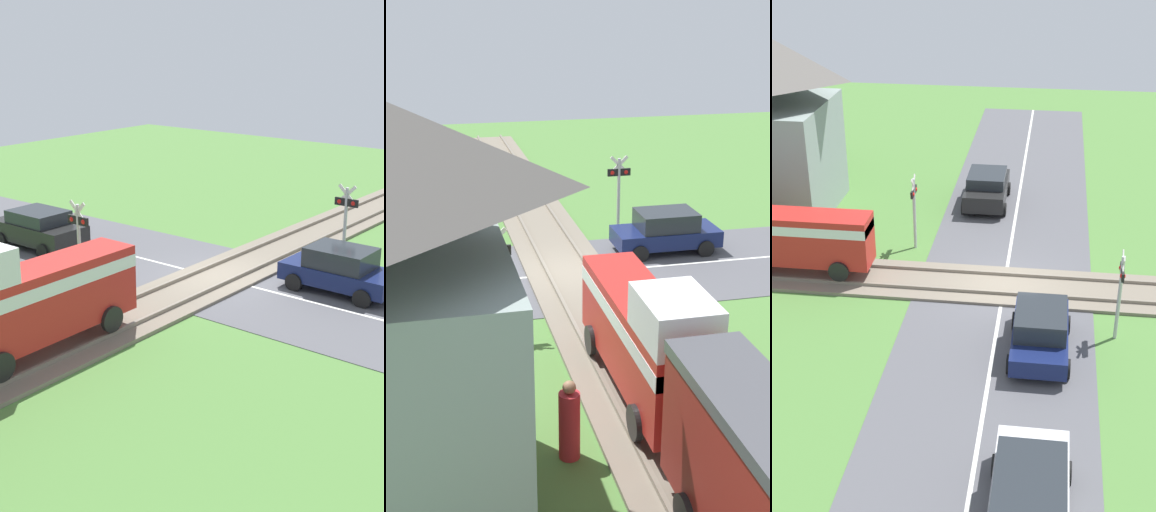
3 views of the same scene
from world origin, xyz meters
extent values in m
plane|color=#4C7A38|center=(0.00, 0.00, 0.00)|extent=(60.00, 60.00, 0.00)
cube|color=#515156|center=(0.00, 0.00, 0.01)|extent=(48.00, 6.40, 0.02)
cube|color=silver|center=(0.00, 0.00, 0.02)|extent=(48.00, 0.12, 0.00)
cube|color=#756B5B|center=(0.00, 0.00, 0.06)|extent=(2.80, 48.00, 0.12)
cube|color=slate|center=(-0.72, 0.00, 0.18)|extent=(0.10, 48.00, 0.12)
cube|color=slate|center=(0.72, 0.00, 0.18)|extent=(0.10, 48.00, 0.12)
cube|color=red|center=(0.00, 7.89, 1.57)|extent=(1.35, 5.91, 1.90)
cube|color=silver|center=(0.00, 7.89, 2.09)|extent=(1.37, 5.91, 0.36)
cylinder|color=black|center=(-0.72, 6.00, 0.62)|extent=(0.14, 0.76, 0.76)
cylinder|color=black|center=(0.72, 6.00, 0.62)|extent=(0.14, 0.76, 0.76)
cylinder|color=black|center=(-0.72, 9.78, 0.62)|extent=(0.14, 0.76, 0.76)
cube|color=#141E4C|center=(-3.93, -1.44, 0.59)|extent=(3.78, 1.72, 0.58)
cube|color=#23282D|center=(-3.93, -1.44, 1.20)|extent=(2.08, 1.58, 0.65)
cylinder|color=black|center=(-2.71, -0.58, 0.30)|extent=(0.60, 0.18, 0.60)
cylinder|color=black|center=(-2.71, -2.30, 0.30)|extent=(0.60, 0.18, 0.60)
cylinder|color=black|center=(-5.16, -0.58, 0.30)|extent=(0.60, 0.18, 0.60)
cube|color=black|center=(7.78, 1.44, 0.67)|extent=(3.90, 1.82, 0.74)
cube|color=#23282D|center=(7.78, 1.44, 1.29)|extent=(2.14, 1.68, 0.49)
cylinder|color=black|center=(6.51, 0.53, 0.30)|extent=(0.60, 0.18, 0.60)
cylinder|color=black|center=(6.51, 2.35, 0.30)|extent=(0.60, 0.18, 0.60)
cylinder|color=black|center=(9.04, 0.53, 0.30)|extent=(0.60, 0.18, 0.60)
cylinder|color=black|center=(9.04, 2.35, 0.30)|extent=(0.60, 0.18, 0.60)
cylinder|color=#B7B7B7|center=(-2.84, -3.85, 1.49)|extent=(0.12, 0.12, 2.98)
cube|color=black|center=(-2.84, -3.85, 2.44)|extent=(0.90, 0.08, 0.28)
sphere|color=red|center=(-3.11, -3.85, 2.44)|extent=(0.18, 0.18, 0.18)
sphere|color=red|center=(-2.57, -3.85, 2.44)|extent=(0.18, 0.18, 0.18)
cube|color=silver|center=(-2.84, -3.85, 2.73)|extent=(0.72, 0.04, 0.72)
cube|color=silver|center=(-2.84, -3.85, 2.73)|extent=(0.72, 0.04, 0.72)
cylinder|color=#B7B7B7|center=(2.84, 3.85, 1.49)|extent=(0.12, 0.12, 2.98)
cube|color=black|center=(2.84, 3.85, 2.44)|extent=(0.90, 0.08, 0.28)
sphere|color=red|center=(3.11, 3.85, 2.44)|extent=(0.18, 0.18, 0.18)
sphere|color=red|center=(2.57, 3.85, 2.44)|extent=(0.18, 0.18, 0.18)
cube|color=silver|center=(2.84, 3.85, 2.73)|extent=(0.72, 0.04, 0.72)
cube|color=silver|center=(2.84, 3.85, 2.73)|extent=(0.72, 0.04, 0.72)
camera|label=1|loc=(-13.90, 19.05, 8.38)|focal=50.00mm
camera|label=2|loc=(4.66, 21.71, 8.93)|focal=50.00mm
camera|label=3|loc=(-22.75, -1.52, 12.96)|focal=50.00mm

